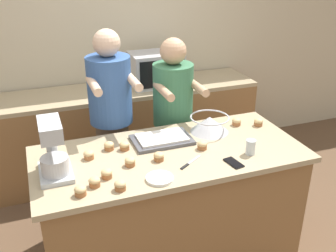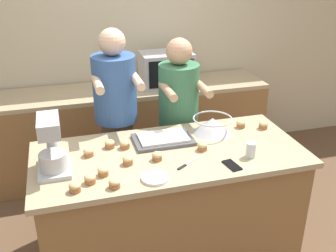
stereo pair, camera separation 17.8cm
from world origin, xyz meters
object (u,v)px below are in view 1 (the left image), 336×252
at_px(cell_phone, 234,163).
at_px(cupcake_2, 107,174).
at_px(person_right, 173,124).
at_px(cupcake_1, 237,122).
at_px(cupcake_3, 80,191).
at_px(stand_mixer, 53,152).
at_px(baking_tray, 162,139).
at_px(mixing_bowl, 209,124).
at_px(cupcake_11, 95,182).
at_px(cupcake_5, 258,122).
at_px(person_left, 112,127).
at_px(cupcake_7, 130,162).
at_px(small_plate, 160,178).
at_px(knife, 189,163).
at_px(cupcake_4, 159,156).
at_px(drinking_glass, 251,147).
at_px(cupcake_10, 89,155).
at_px(cupcake_9, 124,146).
at_px(cupcake_6, 202,145).
at_px(microwave_oven, 156,69).
at_px(cupcake_8, 120,185).
at_px(cupcake_0, 109,146).

bearing_deg(cell_phone, cupcake_2, 172.06).
distance_m(person_right, cupcake_2, 1.12).
bearing_deg(cupcake_1, cupcake_3, -157.40).
relative_size(stand_mixer, baking_tray, 0.86).
xyz_separation_m(mixing_bowl, cupcake_2, (-0.88, -0.38, -0.04)).
height_order(cell_phone, cupcake_11, cupcake_11).
bearing_deg(cupcake_5, cell_phone, -135.67).
distance_m(person_left, cupcake_7, 0.73).
bearing_deg(person_right, small_plate, -115.24).
relative_size(mixing_bowl, knife, 1.55).
relative_size(cupcake_2, cupcake_5, 1.00).
bearing_deg(small_plate, cupcake_4, 72.26).
height_order(drinking_glass, cupcake_10, drinking_glass).
height_order(stand_mixer, knife, stand_mixer).
height_order(stand_mixer, cupcake_9, stand_mixer).
bearing_deg(cupcake_5, cupcake_11, -163.30).
relative_size(cupcake_6, cupcake_11, 1.00).
relative_size(cupcake_2, cupcake_7, 1.00).
relative_size(microwave_oven, cupcake_4, 7.33).
height_order(small_plate, cupcake_10, cupcake_10).
height_order(microwave_oven, cupcake_4, microwave_oven).
height_order(mixing_bowl, cupcake_3, mixing_bowl).
xyz_separation_m(cupcake_5, cupcake_8, (-1.25, -0.50, 0.00)).
distance_m(small_plate, cupcake_7, 0.26).
height_order(cupcake_0, cupcake_2, same).
bearing_deg(cupcake_2, cupcake_1, 20.13).
xyz_separation_m(baking_tray, cell_phone, (0.33, -0.47, -0.01)).
distance_m(cupcake_1, cupcake_3, 1.43).
xyz_separation_m(cupcake_3, cupcake_4, (0.55, 0.23, 0.00)).
bearing_deg(drinking_glass, person_left, 132.22).
bearing_deg(baking_tray, cupcake_5, -0.25).
xyz_separation_m(stand_mixer, cupcake_0, (0.38, 0.21, -0.13)).
bearing_deg(baking_tray, mixing_bowl, 4.75).
bearing_deg(cupcake_1, cell_phone, -120.70).
bearing_deg(cupcake_2, cupcake_9, 58.67).
bearing_deg(person_right, cupcake_10, -146.15).
height_order(cupcake_1, cupcake_11, same).
height_order(drinking_glass, cupcake_9, drinking_glass).
bearing_deg(cupcake_1, cupcake_9, -174.18).
relative_size(cupcake_1, cupcake_5, 1.00).
bearing_deg(drinking_glass, cupcake_1, 72.25).
bearing_deg(cupcake_6, cupcake_9, 160.93).
relative_size(cupcake_5, cupcake_9, 1.00).
bearing_deg(cupcake_1, stand_mixer, -169.30).
bearing_deg(small_plate, cupcake_11, 170.43).
height_order(stand_mixer, cupcake_0, stand_mixer).
relative_size(person_left, cupcake_5, 23.94).
relative_size(cupcake_1, cupcake_10, 1.00).
bearing_deg(person_right, knife, -103.51).
bearing_deg(drinking_glass, cupcake_2, 177.96).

